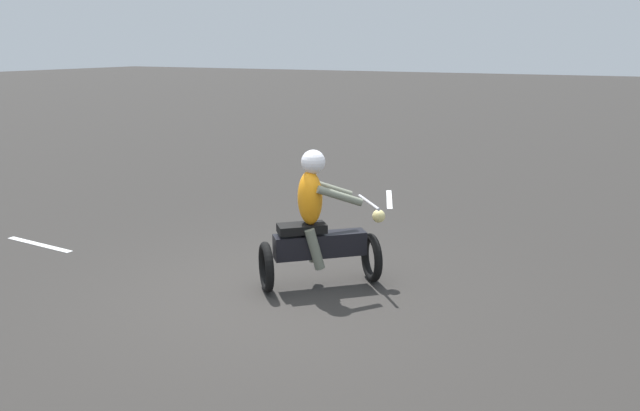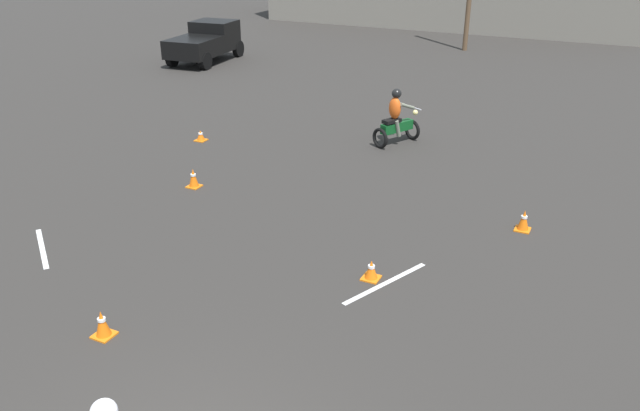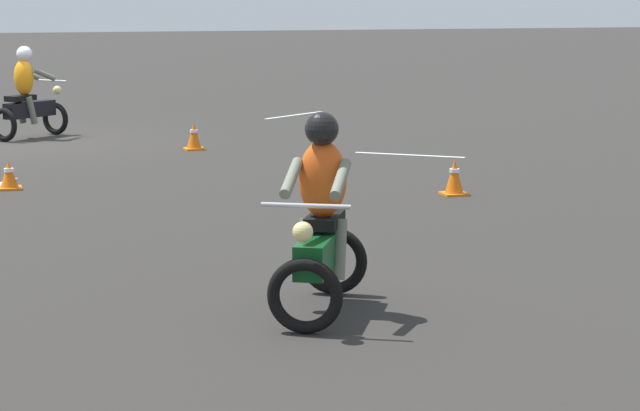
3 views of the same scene
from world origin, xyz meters
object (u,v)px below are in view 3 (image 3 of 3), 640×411
Objects in this scene: motorcycle_rider_foreground at (28,98)px; motorcycle_rider_background at (321,226)px; traffic_cone_mid_center at (194,136)px; traffic_cone_mid_left at (9,176)px; traffic_cone_near_left at (454,177)px.

motorcycle_rider_foreground is 1.00× the size of motorcycle_rider_background.
traffic_cone_mid_center is 1.22× the size of traffic_cone_mid_left.
traffic_cone_near_left is 6.09m from traffic_cone_mid_center.
traffic_cone_near_left is 1.25× the size of traffic_cone_mid_left.
traffic_cone_mid_left is at bearing -46.85° from motorcycle_rider_background.
traffic_cone_near_left is at bearing -95.84° from motorcycle_rider_background.
traffic_cone_near_left is (-4.95, 8.05, -0.50)m from motorcycle_rider_foreground.
motorcycle_rider_background is 10.93m from traffic_cone_mid_center.
motorcycle_rider_foreground is 3.58m from traffic_cone_mid_center.
traffic_cone_mid_left is at bearing -48.36° from motorcycle_rider_foreground.
traffic_cone_near_left reaches higher than traffic_cone_mid_center.
traffic_cone_mid_center is at bearing -68.45° from motorcycle_rider_background.
motorcycle_rider_background is 6.27m from traffic_cone_near_left.
traffic_cone_near_left reaches higher than traffic_cone_mid_left.
traffic_cone_mid_center is at bearing -66.86° from traffic_cone_near_left.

